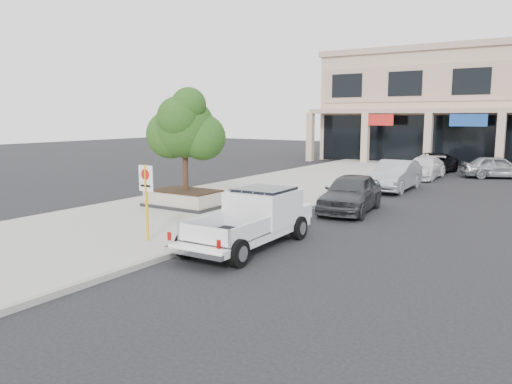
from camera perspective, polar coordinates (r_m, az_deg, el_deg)
ground at (r=14.84m, az=0.21°, el=-6.52°), size 120.00×120.00×0.00m
sidewalk at (r=22.70m, az=-3.26°, el=-1.01°), size 8.00×52.00×0.15m
curb at (r=20.65m, az=5.62°, el=-2.01°), size 0.20×52.00×0.15m
planter at (r=21.10m, az=-7.99°, el=-0.72°), size 3.20×2.20×0.68m
planter_tree at (r=20.86m, az=-7.60°, el=7.29°), size 2.90×2.55×4.00m
no_parking_sign at (r=15.27m, az=-12.43°, el=-0.02°), size 0.55×0.09×2.30m
hedge at (r=18.07m, az=-2.11°, el=-1.76°), size 1.10×0.99×0.93m
pickup_truck at (r=14.80m, az=-1.01°, el=-3.20°), size 2.13×5.42×1.69m
curb_car_a at (r=20.72m, az=10.79°, el=-0.10°), size 2.42×4.80×1.57m
curb_car_b at (r=27.22m, az=15.58°, el=1.82°), size 1.72×4.82×1.58m
curb_car_c at (r=33.07m, az=18.65°, el=2.64°), size 1.89×4.65×1.35m
curb_car_d at (r=36.17m, az=19.34°, el=3.13°), size 2.94×5.32×1.41m
lot_car_a at (r=34.97m, az=25.84°, el=2.59°), size 4.52×3.28×1.43m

